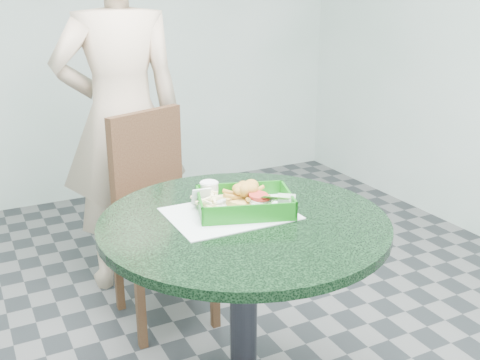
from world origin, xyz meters
name	(u,v)px	position (x,y,z in m)	size (l,w,h in m)	color
cafe_table	(244,273)	(0.00, 0.00, 0.58)	(0.89, 0.89, 0.75)	#24252C
dining_chair	(156,203)	(-0.01, 0.83, 0.53)	(0.39, 0.39, 0.93)	black
diner_person	(120,97)	(-0.04, 1.18, 0.95)	(0.69, 0.45, 1.90)	#CDB195
placemat	(230,219)	(-0.02, 0.05, 0.75)	(0.38, 0.28, 0.00)	silver
food_basket	(244,212)	(0.03, 0.05, 0.77)	(0.29, 0.21, 0.06)	#0F6211
crab_sandwich	(243,199)	(0.04, 0.08, 0.80)	(0.13, 0.13, 0.08)	gold
fries_pile	(206,208)	(-0.08, 0.10, 0.79)	(0.10, 0.11, 0.04)	#FFEEAC
sauce_ramekin	(201,197)	(-0.07, 0.15, 0.80)	(0.06, 0.06, 0.03)	silver
garnish_cup	(263,205)	(0.08, 0.02, 0.79)	(0.11, 0.10, 0.04)	white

